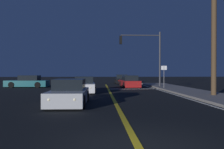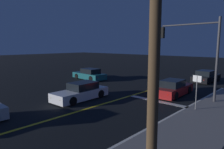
% 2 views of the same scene
% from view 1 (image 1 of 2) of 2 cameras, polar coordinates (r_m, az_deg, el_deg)
% --- Properties ---
extents(ground_plane, '(160.00, 160.00, 0.00)m').
position_cam_1_polar(ground_plane, '(5.66, 6.47, -17.12)').
color(ground_plane, black).
extents(sidewalk_right, '(3.20, 36.46, 0.15)m').
position_cam_1_polar(sidewalk_right, '(17.27, 22.97, -4.91)').
color(sidewalk_right, gray).
rests_on(sidewalk_right, ground).
extents(lane_line_center, '(0.20, 34.44, 0.01)m').
position_cam_1_polar(lane_line_center, '(15.57, 0.28, -5.72)').
color(lane_line_center, gold).
rests_on(lane_line_center, ground).
extents(lane_line_edge_right, '(0.16, 34.44, 0.01)m').
position_cam_1_polar(lane_line_edge_right, '(16.55, 17.18, -5.37)').
color(lane_line_edge_right, silver).
rests_on(lane_line_edge_right, ground).
extents(stop_bar, '(5.05, 0.50, 0.01)m').
position_cam_1_polar(stop_bar, '(24.38, 5.05, -3.43)').
color(stop_bar, silver).
rests_on(stop_bar, ground).
extents(car_distant_tail_red, '(1.97, 4.70, 1.34)m').
position_cam_1_polar(car_distant_tail_red, '(26.90, 4.21, -1.82)').
color(car_distant_tail_red, maroon).
rests_on(car_distant_tail_red, ground).
extents(car_side_waiting_white, '(1.95, 4.67, 1.34)m').
position_cam_1_polar(car_side_waiting_white, '(20.56, -6.61, -2.57)').
color(car_side_waiting_white, silver).
rests_on(car_side_waiting_white, ground).
extents(car_lead_oncoming_black, '(1.99, 4.59, 1.34)m').
position_cam_1_polar(car_lead_oncoming_black, '(35.32, 2.27, -1.24)').
color(car_lead_oncoming_black, black).
rests_on(car_lead_oncoming_black, ground).
extents(car_far_approaching_teal, '(4.70, 2.08, 1.34)m').
position_cam_1_polar(car_far_approaching_teal, '(28.43, -19.40, -1.72)').
color(car_far_approaching_teal, '#195960').
rests_on(car_far_approaching_teal, ground).
extents(car_parked_curb_silver, '(1.95, 4.47, 1.34)m').
position_cam_1_polar(car_parked_curb_silver, '(12.88, -10.16, -4.48)').
color(car_parked_curb_silver, '#B2B5BA').
rests_on(car_parked_curb_silver, ground).
extents(traffic_signal_near_right, '(4.61, 0.28, 6.19)m').
position_cam_1_polar(traffic_signal_near_right, '(26.98, 8.00, 5.79)').
color(traffic_signal_near_right, '#38383D').
rests_on(traffic_signal_near_right, ground).
extents(utility_pole_right, '(1.87, 0.35, 10.91)m').
position_cam_1_polar(utility_pole_right, '(18.26, 23.09, 12.86)').
color(utility_pole_right, '#4C3823').
rests_on(utility_pole_right, ground).
extents(street_sign_corner, '(0.56, 0.11, 2.38)m').
position_cam_1_polar(street_sign_corner, '(24.44, 12.26, 0.32)').
color(street_sign_corner, slate).
rests_on(street_sign_corner, ground).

